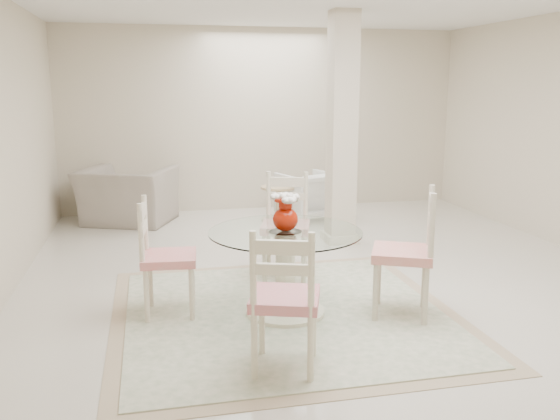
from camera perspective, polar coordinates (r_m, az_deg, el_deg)
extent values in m
plane|color=silver|center=(5.92, 5.06, -6.52)|extent=(7.00, 7.00, 0.00)
cube|color=beige|center=(9.03, -1.55, 8.68)|extent=(6.00, 0.02, 2.70)
cube|color=beige|center=(7.03, 5.97, 7.65)|extent=(0.30, 0.30, 2.70)
cube|color=tan|center=(5.00, 0.51, -10.01)|extent=(2.82, 2.82, 0.01)
cube|color=beige|center=(5.00, 0.51, -9.92)|extent=(2.58, 2.58, 0.01)
cylinder|color=#EEE2C3|center=(4.99, 0.51, -9.78)|extent=(0.65, 0.65, 0.05)
cylinder|color=#EEE2C3|center=(4.88, 0.51, -5.97)|extent=(0.16, 0.16, 0.67)
cylinder|color=#EEE2C3|center=(4.79, 0.52, -2.34)|extent=(0.27, 0.27, 0.03)
cylinder|color=white|center=(4.78, 0.52, -2.11)|extent=(1.24, 1.24, 0.01)
ellipsoid|color=#AB1705|center=(4.76, 0.52, -0.90)|extent=(0.21, 0.21, 0.20)
cylinder|color=#AB1705|center=(4.73, 0.53, 0.52)|extent=(0.11, 0.11, 0.06)
cylinder|color=#AB1705|center=(4.72, 0.53, 0.99)|extent=(0.18, 0.18, 0.02)
ellipsoid|color=silver|center=(4.72, 0.53, 1.34)|extent=(0.12, 0.12, 0.05)
ellipsoid|color=silver|center=(4.76, 1.20, 1.21)|extent=(0.12, 0.12, 0.05)
ellipsoid|color=silver|center=(4.74, -0.24, 1.25)|extent=(0.12, 0.12, 0.05)
ellipsoid|color=silver|center=(4.67, 0.84, 0.92)|extent=(0.12, 0.12, 0.05)
cylinder|color=beige|center=(5.19, 9.44, -6.46)|extent=(0.05, 0.05, 0.49)
cylinder|color=beige|center=(4.83, 9.18, -7.90)|extent=(0.05, 0.05, 0.49)
cylinder|color=beige|center=(5.19, 13.73, -6.66)|extent=(0.05, 0.05, 0.49)
cylinder|color=beige|center=(4.83, 13.81, -8.11)|extent=(0.05, 0.05, 0.49)
cube|color=red|center=(4.92, 11.68, -4.13)|extent=(0.63, 0.63, 0.08)
cube|color=beige|center=(4.84, 14.40, -0.15)|extent=(0.22, 0.41, 0.58)
cylinder|color=beige|center=(5.66, -1.50, -4.83)|extent=(0.05, 0.05, 0.47)
cylinder|color=beige|center=(5.63, 2.27, -4.92)|extent=(0.05, 0.05, 0.47)
cylinder|color=beige|center=(6.02, -1.11, -3.81)|extent=(0.05, 0.05, 0.47)
cylinder|color=beige|center=(5.99, 2.44, -3.88)|extent=(0.05, 0.05, 0.47)
cube|color=red|center=(5.75, 0.53, -1.73)|extent=(0.57, 0.57, 0.07)
cube|color=beige|center=(5.88, 0.69, 2.02)|extent=(0.41, 0.17, 0.56)
cylinder|color=#EFE0C4|center=(4.84, -8.49, -8.08)|extent=(0.04, 0.04, 0.45)
cylinder|color=#EFE0C4|center=(5.17, -8.44, -6.74)|extent=(0.04, 0.04, 0.45)
cylinder|color=#EFE0C4|center=(4.86, -12.71, -8.16)|extent=(0.04, 0.04, 0.45)
cylinder|color=#EFE0C4|center=(5.19, -12.37, -6.82)|extent=(0.04, 0.04, 0.45)
cube|color=red|center=(4.93, -10.62, -4.58)|extent=(0.47, 0.47, 0.07)
cube|color=#EFE0C4|center=(4.87, -13.08, -0.91)|extent=(0.08, 0.40, 0.53)
cylinder|color=#EDE4C3|center=(4.19, 3.23, -11.16)|extent=(0.04, 0.04, 0.46)
cylinder|color=#EDE4C3|center=(4.22, -1.76, -10.97)|extent=(0.04, 0.04, 0.46)
cylinder|color=#EDE4C3|center=(3.86, 2.97, -13.26)|extent=(0.04, 0.04, 0.46)
cylinder|color=#EDE4C3|center=(3.90, -2.49, -13.03)|extent=(0.04, 0.04, 0.46)
cube|color=red|center=(3.94, 0.50, -8.54)|extent=(0.56, 0.56, 0.07)
cube|color=#EDE4C3|center=(3.64, 0.20, -4.69)|extent=(0.39, 0.17, 0.54)
imported|color=gray|center=(8.36, -14.47, 1.32)|extent=(1.47, 1.39, 0.76)
imported|color=white|center=(8.36, 2.72, 1.40)|extent=(0.92, 0.93, 0.67)
cylinder|color=tan|center=(8.22, -0.15, -1.03)|extent=(0.47, 0.47, 0.04)
cylinder|color=tan|center=(8.17, -0.15, 0.56)|extent=(0.07, 0.07, 0.45)
cylinder|color=tan|center=(8.13, -0.16, 2.20)|extent=(0.48, 0.48, 0.03)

